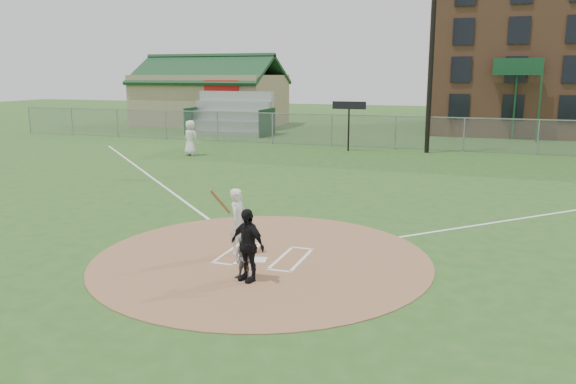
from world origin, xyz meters
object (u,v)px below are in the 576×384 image
(catcher, at_px, (244,258))
(batter_at_plate, at_px, (238,221))
(umpire, at_px, (247,245))
(ondeck_player, at_px, (191,138))
(home_plate, at_px, (258,260))

(catcher, relative_size, batter_at_plate, 0.55)
(umpire, distance_m, ondeck_player, 20.13)
(catcher, distance_m, umpire, 0.34)
(catcher, relative_size, umpire, 0.60)
(home_plate, height_order, umpire, umpire)
(catcher, bearing_deg, home_plate, 102.93)
(catcher, height_order, ondeck_player, ondeck_player)
(home_plate, relative_size, catcher, 0.42)
(catcher, distance_m, batter_at_plate, 1.86)
(catcher, xyz_separation_m, ondeck_player, (-10.64, 16.99, 0.47))
(home_plate, bearing_deg, umpire, -77.74)
(home_plate, distance_m, ondeck_player, 18.89)
(batter_at_plate, bearing_deg, catcher, -62.33)
(home_plate, bearing_deg, catcher, -81.85)
(home_plate, xyz_separation_m, batter_at_plate, (-0.66, 0.33, 0.84))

